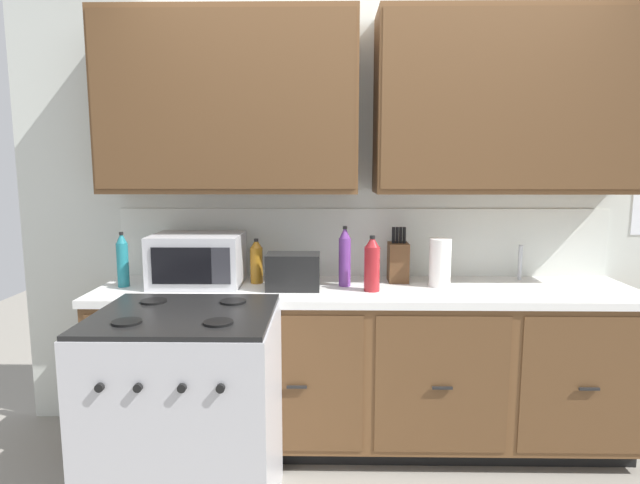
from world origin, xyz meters
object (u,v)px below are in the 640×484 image
(toaster, at_px, (293,271))
(bottle_red, at_px, (372,264))
(bottle_teal, at_px, (123,260))
(stove_range, at_px, (188,417))
(knife_block, at_px, (398,261))
(paper_towel_roll, at_px, (440,263))
(microwave, at_px, (198,260))
(bottle_violet, at_px, (345,257))
(bottle_amber, at_px, (256,261))

(toaster, relative_size, bottle_red, 0.96)
(bottle_teal, bearing_deg, stove_range, -51.59)
(knife_block, distance_m, bottle_red, 0.29)
(knife_block, xyz_separation_m, bottle_red, (-0.17, -0.23, 0.03))
(bottle_red, bearing_deg, toaster, 175.22)
(stove_range, xyz_separation_m, paper_towel_roll, (1.21, 0.66, 0.56))
(microwave, xyz_separation_m, bottle_teal, (-0.39, -0.05, 0.01))
(bottle_violet, distance_m, bottle_red, 0.18)
(bottle_violet, bearing_deg, bottle_teal, -178.21)
(toaster, distance_m, bottle_amber, 0.26)
(paper_towel_roll, xyz_separation_m, bottle_amber, (-1.00, 0.07, -0.01))
(knife_block, bearing_deg, paper_towel_roll, -28.90)
(microwave, height_order, paper_towel_roll, microwave)
(microwave, xyz_separation_m, toaster, (0.53, -0.09, -0.04))
(microwave, height_order, bottle_amber, microwave)
(bottle_violet, height_order, bottle_amber, bottle_violet)
(paper_towel_roll, bearing_deg, toaster, -174.16)
(toaster, relative_size, knife_block, 0.90)
(toaster, relative_size, bottle_amber, 1.12)
(toaster, bearing_deg, stove_range, -125.91)
(bottle_violet, height_order, bottle_teal, bottle_violet)
(bottle_violet, bearing_deg, toaster, -163.31)
(bottle_red, bearing_deg, bottle_violet, 139.71)
(bottle_teal, bearing_deg, bottle_red, -3.42)
(bottle_teal, height_order, bottle_red, bottle_teal)
(toaster, xyz_separation_m, knife_block, (0.58, 0.20, 0.02))
(paper_towel_roll, distance_m, bottle_amber, 1.00)
(microwave, relative_size, knife_block, 1.55)
(stove_range, bearing_deg, bottle_teal, 128.41)
(toaster, height_order, paper_towel_roll, paper_towel_roll)
(stove_range, distance_m, knife_block, 1.38)
(paper_towel_roll, bearing_deg, stove_range, -151.26)
(paper_towel_roll, bearing_deg, bottle_teal, -178.81)
(microwave, distance_m, bottle_amber, 0.32)
(knife_block, distance_m, bottle_violet, 0.33)
(toaster, relative_size, bottle_violet, 0.86)
(toaster, bearing_deg, bottle_teal, 177.20)
(stove_range, distance_m, bottle_red, 1.15)
(paper_towel_roll, height_order, bottle_teal, bottle_teal)
(stove_range, distance_m, microwave, 0.89)
(toaster, bearing_deg, bottle_amber, 145.56)
(bottle_violet, bearing_deg, bottle_amber, 172.56)
(stove_range, height_order, microwave, microwave)
(microwave, relative_size, toaster, 1.71)
(bottle_violet, bearing_deg, stove_range, -136.32)
(bottle_teal, relative_size, bottle_amber, 1.19)
(bottle_violet, relative_size, bottle_amber, 1.31)
(knife_block, bearing_deg, bottle_teal, -174.22)
(microwave, bearing_deg, toaster, -10.14)
(bottle_amber, bearing_deg, bottle_violet, -7.44)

